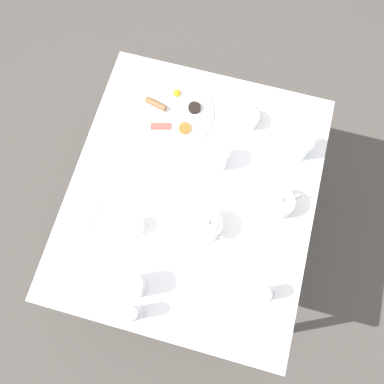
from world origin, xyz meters
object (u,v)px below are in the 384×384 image
breakfast_plate (175,112)px  water_glass_tall (217,157)px  water_glass_short (299,147)px  wine_glass_spare (133,286)px  teapot_near (278,203)px  teacup_with_saucer_left (247,119)px  salt_grinder (136,313)px  pepper_grinder (266,295)px  knife_by_plate (114,161)px  teapot_far (206,225)px  spoon_for_tea (259,337)px  creamer_jug (136,226)px  fork_by_plate (181,286)px  fork_spare (93,218)px

breakfast_plate → water_glass_tall: water_glass_tall is taller
water_glass_short → wine_glass_spare: bearing=-34.8°
teapot_near → teacup_with_saucer_left: bearing=-93.0°
salt_grinder → wine_glass_spare: bearing=-156.9°
pepper_grinder → knife_by_plate: bearing=-117.4°
water_glass_short → salt_grinder: water_glass_short is taller
teapot_far → spoon_for_tea: 0.42m
teapot_far → wine_glass_spare: same height
creamer_jug → spoon_for_tea: bearing=63.7°
teacup_with_saucer_left → creamer_jug: size_ratio=1.78×
teapot_near → creamer_jug: bearing=-9.8°
water_glass_tall → knife_by_plate: water_glass_tall is taller
teacup_with_saucer_left → water_glass_tall: (0.20, -0.07, 0.03)m
creamer_jug → spoon_for_tea: creamer_jug is taller
breakfast_plate → pepper_grinder: size_ratio=2.91×
teapot_far → water_glass_short: water_glass_short is taller
creamer_jug → fork_by_plate: bearing=53.0°
wine_glass_spare → creamer_jug: size_ratio=1.38×
water_glass_tall → knife_by_plate: bearing=-75.9°
water_glass_tall → salt_grinder: bearing=-11.8°
water_glass_short → salt_grinder: 0.85m
knife_by_plate → teacup_with_saucer_left: bearing=122.6°
pepper_grinder → fork_spare: bearing=-98.9°
knife_by_plate → fork_by_plate: bearing=44.3°
creamer_jug → fork_spare: size_ratio=0.44×
teapot_far → pepper_grinder: (0.18, 0.26, 0.01)m
knife_by_plate → spoon_for_tea: (0.49, 0.69, 0.00)m
teapot_far → creamer_jug: bearing=-141.3°
breakfast_plate → teapot_far: bearing=29.7°
spoon_for_tea → teapot_near: bearing=-175.5°
water_glass_tall → water_glass_short: 0.32m
creamer_jug → knife_by_plate: 0.29m
teapot_near → salt_grinder: size_ratio=1.52×
wine_glass_spare → fork_spare: wine_glass_spare is taller
breakfast_plate → knife_by_plate: (0.26, -0.17, -0.01)m
teapot_far → salt_grinder: (0.36, -0.15, 0.01)m
salt_grinder → fork_by_plate: bearing=136.1°
teapot_far → spoon_for_tea: bearing=-25.9°
salt_grinder → spoon_for_tea: (-0.03, 0.43, -0.05)m
water_glass_short → spoon_for_tea: size_ratio=0.79×
teacup_with_saucer_left → pepper_grinder: 0.68m
teapot_near → teacup_with_saucer_left: teapot_near is taller
water_glass_tall → creamer_jug: size_ratio=1.29×
breakfast_plate → fork_spare: 0.53m
teapot_near → teapot_far: (0.15, -0.23, 0.00)m
creamer_jug → fork_spare: bearing=-86.2°
creamer_jug → spoon_for_tea: size_ratio=0.56×
teapot_near → wine_glass_spare: size_ratio=1.46×
wine_glass_spare → fork_spare: (-0.20, -0.23, -0.06)m
teapot_near → salt_grinder: bearing=18.8°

